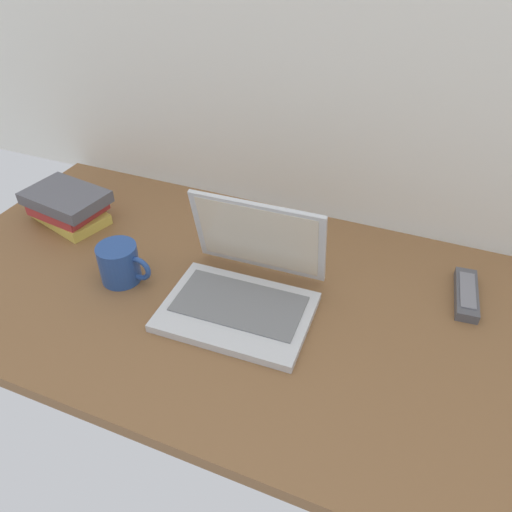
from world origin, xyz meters
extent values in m
cube|color=brown|center=(0.00, 0.00, 0.01)|extent=(1.60, 0.76, 0.03)
cube|color=silver|center=(-0.04, -0.06, 0.04)|extent=(0.32, 0.23, 0.02)
cube|color=slate|center=(-0.04, -0.05, 0.05)|extent=(0.27, 0.15, 0.00)
cube|color=silver|center=(-0.04, 0.07, 0.15)|extent=(0.30, 0.07, 0.20)
cube|color=beige|center=(-0.04, 0.07, 0.15)|extent=(0.27, 0.05, 0.17)
cylinder|color=#26478C|center=(-0.33, -0.05, 0.08)|extent=(0.09, 0.09, 0.09)
torus|color=#26478C|center=(-0.28, -0.05, 0.08)|extent=(0.06, 0.01, 0.06)
cylinder|color=brown|center=(-0.33, -0.05, 0.12)|extent=(0.08, 0.08, 0.00)
cube|color=#4C4C51|center=(0.41, 0.18, 0.04)|extent=(0.06, 0.16, 0.02)
cube|color=slate|center=(0.41, 0.18, 0.05)|extent=(0.04, 0.12, 0.00)
cube|color=#D8BF4C|center=(-0.60, 0.10, 0.04)|extent=(0.23, 0.17, 0.03)
cube|color=#B23333|center=(-0.60, 0.10, 0.07)|extent=(0.18, 0.16, 0.03)
cube|color=#595960|center=(-0.60, 0.10, 0.10)|extent=(0.22, 0.17, 0.03)
camera|label=1|loc=(0.28, -0.74, 0.77)|focal=34.66mm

